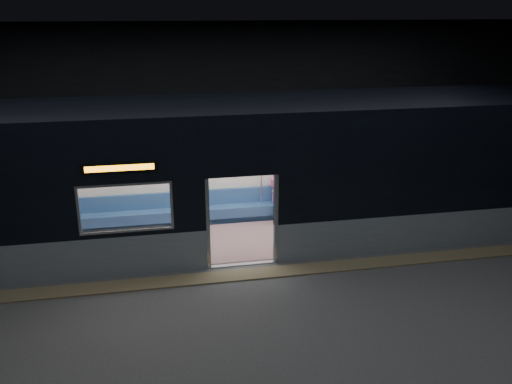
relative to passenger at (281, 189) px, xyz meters
name	(u,v)px	position (x,y,z in m)	size (l,w,h in m)	color
station_floor	(251,288)	(-1.48, -3.55, -0.84)	(24.00, 14.00, 0.01)	#47494C
station_envelope	(251,108)	(-1.48, -3.55, 2.83)	(24.00, 14.00, 5.00)	black
tactile_strip	(247,274)	(-1.48, -3.00, -0.82)	(22.80, 0.50, 0.03)	#8C7F59
metro_car	(231,166)	(-1.48, -1.00, 1.01)	(18.00, 3.04, 3.35)	#919FAD
passenger	(281,189)	(0.00, 0.00, 0.00)	(0.45, 0.76, 1.46)	black
handbag	(284,197)	(0.01, -0.25, -0.13)	(0.33, 0.28, 0.17)	black
transit_map	(361,158)	(2.29, 0.31, 0.65)	(1.02, 0.03, 0.66)	white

